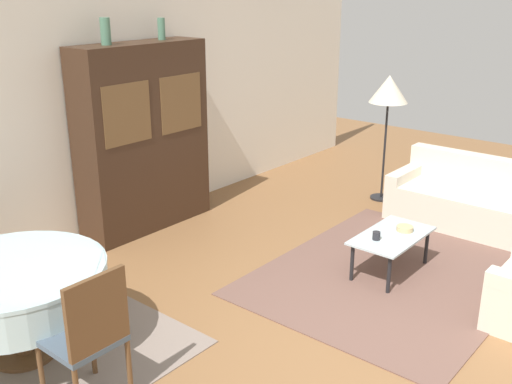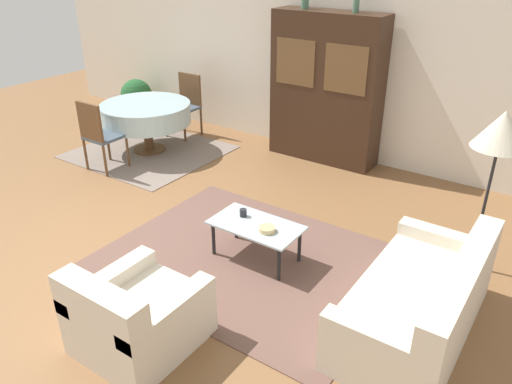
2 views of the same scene
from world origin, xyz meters
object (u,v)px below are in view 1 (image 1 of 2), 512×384
Objects in this scene: dining_chair_near at (89,333)px; dining_table at (15,286)px; floor_lamp at (389,92)px; coffee_table at (392,239)px; vase_tall at (105,31)px; bowl at (405,229)px; display_cabinet at (143,138)px; vase_short at (161,29)px; cup at (376,236)px; couch at (470,202)px.

dining_table is at bearing 90.00° from dining_chair_near.
floor_lamp is (4.83, 0.50, 0.83)m from dining_chair_near.
coffee_table is 3.39× the size of vase_tall.
coffee_table is 0.18m from bowl.
display_cabinet is 1.20m from vase_short.
vase_tall is (1.91, 2.15, 1.64)m from dining_chair_near.
dining_chair_near is 0.61× the size of floor_lamp.
vase_short reaches higher than coffee_table.
couch is at bearing -5.55° from cup.
display_cabinet is 2.66m from dining_table.
couch is at bearing -50.13° from display_cabinet.
bowl is (3.16, -1.51, -0.17)m from dining_table.
couch is 7.36× the size of vase_short.
coffee_table is 3.30m from vase_short.
cup is 0.49× the size of bowl.
couch is at bearing -96.87° from floor_lamp.
floor_lamp is (0.14, 1.20, 1.10)m from couch.
display_cabinet is 3.03m from floor_lamp.
vase_short is at bearing 97.24° from coffee_table.
couch is at bearing -54.48° from vase_short.
cup is at bearing 84.45° from couch.
vase_short is (-0.15, 2.66, 1.75)m from cup.
dining_chair_near is at bearing -131.70° from vase_tall.
bowl is at bearing -72.89° from display_cabinet.
dining_chair_near is at bearing 169.51° from cup.
display_cabinet is 1.23m from vase_tall.
floor_lamp is at bearing -33.10° from display_cabinet.
couch is 1.29× the size of dining_table.
vase_tall is at bearing 180.00° from vase_short.
couch is 4.41m from vase_tall.
cup is (2.80, -0.52, -0.13)m from dining_chair_near.
coffee_table is at bearing -10.92° from dining_chair_near.
coffee_table is 2.36m from floor_lamp.
display_cabinet is at bearing 42.95° from dining_chair_near.
display_cabinet reaches higher than coffee_table.
coffee_table is 0.68× the size of dining_table.
vase_tall reaches higher than couch.
display_cabinet is at bearing 146.90° from floor_lamp.
vase_short reaches higher than dining_table.
display_cabinet is at bearing 104.24° from coffee_table.
coffee_table is 2.89m from display_cabinet.
coffee_table is 3.87× the size of vase_short.
coffee_table is at bearing -16.87° from cup.
display_cabinet is 2.77m from cup.
floor_lamp is 6.85× the size of vase_short.
floor_lamp is 3.44m from vase_tall.
vase_short reaches higher than display_cabinet.
display_cabinet reaches higher than dining_table.
coffee_table is 5.66× the size of bowl.
couch is 1.90× the size of coffee_table.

